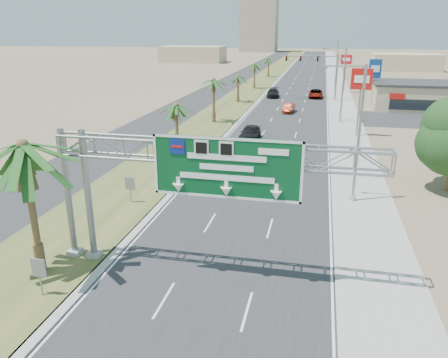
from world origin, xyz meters
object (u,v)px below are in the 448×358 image
Objects in this scene: palm_near at (23,146)px; pole_sign_red_far at (346,62)px; signal_mast at (325,73)px; car_left_lane at (250,133)px; sign_gantry at (197,163)px; car_far at (273,93)px; pole_sign_blue at (375,71)px; car_right_lane at (316,94)px; pole_sign_red_near at (361,83)px; store_building at (431,97)px; car_mid_lane at (289,108)px.

pole_sign_red_far is at bearing 76.25° from palm_near.
signal_mast reaches higher than car_left_lane.
car_left_lane is 45.58m from pole_sign_red_far.
car_far is at bearing 92.82° from sign_gantry.
car_far is 0.70× the size of pole_sign_blue.
sign_gantry is 65.22m from car_right_lane.
car_right_lane is 31.83m from pole_sign_red_near.
signal_mast is 1.26× the size of pole_sign_red_near.
sign_gantry is 3.07× the size of car_right_lane.
signal_mast is 10.38m from car_far.
sign_gantry is 2.19× the size of pole_sign_red_far.
pole_sign_red_far is (10.23, 73.13, -0.05)m from sign_gantry.
pole_sign_blue is at bearing -34.36° from signal_mast.
sign_gantry is at bearing -95.74° from signal_mast.
pole_sign_blue is (-9.00, 0.62, 3.83)m from store_building.
car_far is (-26.21, 7.80, -1.21)m from store_building.
sign_gantry is at bearing -87.22° from car_mid_lane.
palm_near is at bearing -103.75° from pole_sign_red_far.
car_left_lane is at bearing -93.02° from car_far.
sign_gantry is 2.05× the size of pole_sign_red_near.
car_right_lane is at bearing 1.97° from car_far.
palm_near is 77.28m from pole_sign_red_far.
car_right_lane is 11.23m from pole_sign_red_far.
pole_sign_red_near is at bearing -70.79° from car_far.
pole_sign_red_far is at bearing 73.66° from car_mid_lane.
palm_near reaches higher than car_left_lane.
car_far reaches higher than car_right_lane.
pole_sign_red_far reaches higher than car_far.
sign_gantry is at bearing -84.04° from car_left_lane.
car_mid_lane is 27.04m from pole_sign_red_far.
store_building reaches higher than car_right_lane.
signal_mast reaches higher than car_right_lane.
store_building is at bearing 67.64° from sign_gantry.
pole_sign_red_near is (9.20, -14.31, 5.68)m from car_mid_lane.
store_building is at bearing 48.62° from car_left_lane.
pole_sign_blue reaches higher than car_mid_lane.
car_right_lane is at bearing 117.34° from signal_mast.
car_mid_lane is 0.76× the size of car_right_lane.
palm_near is at bearing -98.96° from car_left_lane.
signal_mast is 15.30m from car_mid_lane.
pole_sign_blue is (22.20, 58.62, -1.10)m from palm_near.
car_mid_lane is at bearing -160.52° from store_building.
pole_sign_blue is (9.27, -8.13, 5.08)m from car_right_lane.
signal_mast is at bearing 98.08° from pole_sign_red_near.
palm_near is 1.06× the size of pole_sign_blue.
signal_mast reaches higher than pole_sign_blue.
car_mid_lane is at bearing -147.17° from pole_sign_blue.
car_left_lane is 0.60× the size of pole_sign_red_near.
pole_sign_red_far is at bearing 70.19° from signal_mast.
pole_sign_red_far is (12.26, 43.59, 5.17)m from car_left_lane.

